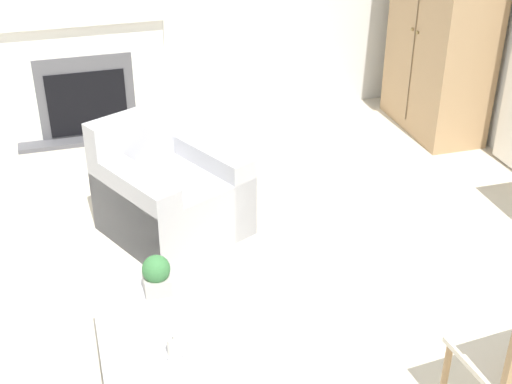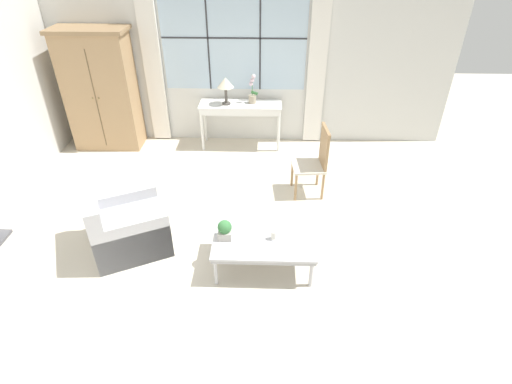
{
  "view_description": "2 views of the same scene",
  "coord_description": "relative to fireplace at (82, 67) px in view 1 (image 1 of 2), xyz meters",
  "views": [
    {
      "loc": [
        3.27,
        -0.6,
        2.8
      ],
      "look_at": [
        -0.02,
        0.35,
        0.85
      ],
      "focal_mm": 50.0,
      "sensor_mm": 36.0,
      "label": 1
    },
    {
      "loc": [
        0.57,
        -3.59,
        3.26
      ],
      "look_at": [
        0.44,
        0.24,
        0.68
      ],
      "focal_mm": 28.0,
      "sensor_mm": 36.0,
      "label": 2
    }
  ],
  "objects": [
    {
      "name": "armoire",
      "position": [
        0.72,
        3.1,
        0.33
      ],
      "size": [
        1.18,
        0.58,
        1.96
      ],
      "color": "tan",
      "rests_on": "ground_plane"
    },
    {
      "name": "armchair_upholstered",
      "position": [
        1.82,
        0.44,
        -0.36
      ],
      "size": [
        1.12,
        1.12,
        0.83
      ],
      "color": "#B2B2B7",
      "rests_on": "ground_plane"
    },
    {
      "name": "potted_plant_small",
      "position": [
        3.03,
        0.16,
        -0.15
      ],
      "size": [
        0.15,
        0.15,
        0.23
      ],
      "color": "#BCB7AD",
      "rests_on": "coffee_table"
    },
    {
      "name": "pillar_candle",
      "position": [
        3.56,
        0.15,
        -0.21
      ],
      "size": [
        0.09,
        0.09,
        0.12
      ],
      "color": "silver",
      "rests_on": "coffee_table"
    },
    {
      "name": "fireplace",
      "position": [
        0.0,
        0.0,
        0.0
      ],
      "size": [
        0.34,
        1.51,
        2.0
      ],
      "color": "#515156",
      "rests_on": "ground_plane"
    },
    {
      "name": "coffee_table",
      "position": [
        3.46,
        0.16,
        -0.3
      ],
      "size": [
        1.12,
        0.7,
        0.39
      ],
      "color": "#BCBCC1",
      "rests_on": "ground_plane"
    },
    {
      "name": "ground_plane",
      "position": [
        2.91,
        0.41,
        -0.65
      ],
      "size": [
        14.0,
        14.0,
        0.0
      ],
      "primitive_type": "plane",
      "color": "beige"
    }
  ]
}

